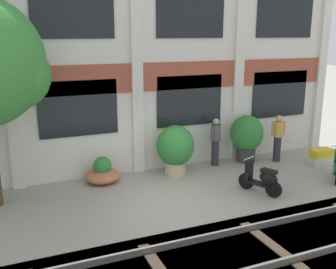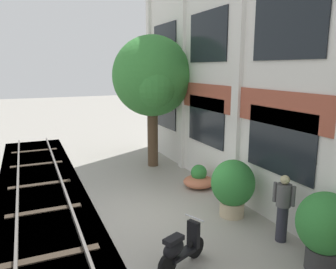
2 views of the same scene
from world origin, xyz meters
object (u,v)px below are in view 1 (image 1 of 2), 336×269
object	(u,v)px
resident_by_doorway	(215,140)
resident_near_plants	(278,137)
potted_plant_wide_bowl	(103,173)
potted_plant_glazed_jar	(175,148)
potted_plant_fluted_column	(247,136)
potted_plant_square_trough	(322,156)
scooter_second_parked	(262,179)

from	to	relation	value
resident_by_doorway	resident_near_plants	size ratio (longest dim) A/B	0.99
potted_plant_wide_bowl	potted_plant_glazed_jar	bearing A→B (deg)	-5.61
potted_plant_wide_bowl	potted_plant_fluted_column	bearing A→B (deg)	0.18
potted_plant_wide_bowl	resident_near_plants	xyz separation A→B (m)	(6.23, -0.40, 0.61)
potted_plant_fluted_column	resident_by_doorway	bearing A→B (deg)	177.79
potted_plant_wide_bowl	resident_by_doorway	size ratio (longest dim) A/B	0.65
potted_plant_fluted_column	potted_plant_wide_bowl	bearing A→B (deg)	-179.82
potted_plant_square_trough	resident_near_plants	bearing A→B (deg)	149.52
potted_plant_glazed_jar	resident_near_plants	world-z (taller)	resident_near_plants
potted_plant_glazed_jar	scooter_second_parked	size ratio (longest dim) A/B	1.25
scooter_second_parked	resident_by_doorway	distance (m)	2.75
resident_by_doorway	potted_plant_fluted_column	bearing A→B (deg)	60.34
scooter_second_parked	resident_near_plants	world-z (taller)	resident_near_plants
resident_by_doorway	resident_near_plants	xyz separation A→B (m)	(2.26, -0.46, 0.01)
potted_plant_wide_bowl	scooter_second_parked	xyz separation A→B (m)	(3.96, -2.64, 0.14)
potted_plant_square_trough	resident_by_doorway	size ratio (longest dim) A/B	0.57
potted_plant_wide_bowl	potted_plant_fluted_column	distance (m)	5.25
potted_plant_glazed_jar	scooter_second_parked	distance (m)	2.94
potted_plant_glazed_jar	scooter_second_parked	bearing A→B (deg)	-56.13
potted_plant_square_trough	potted_plant_glazed_jar	world-z (taller)	potted_plant_glazed_jar
potted_plant_square_trough	scooter_second_parked	distance (m)	3.90
resident_by_doorway	resident_near_plants	bearing A→B (deg)	50.95
potted_plant_glazed_jar	resident_by_doorway	size ratio (longest dim) A/B	0.98
scooter_second_parked	resident_by_doorway	xyz separation A→B (m)	(0.01, 2.71, 0.45)
potted_plant_wide_bowl	scooter_second_parked	size ratio (longest dim) A/B	0.82
scooter_second_parked	resident_by_doorway	world-z (taller)	resident_by_doorway
potted_plant_glazed_jar	potted_plant_fluted_column	bearing A→B (deg)	4.91
potted_plant_square_trough	scooter_second_parked	xyz separation A→B (m)	(-3.61, -1.46, 0.20)
potted_plant_glazed_jar	potted_plant_fluted_column	xyz separation A→B (m)	(2.87, 0.25, 0.05)
resident_near_plants	resident_by_doorway	bearing A→B (deg)	-91.57
potted_plant_wide_bowl	potted_plant_fluted_column	xyz separation A→B (m)	(5.21, 0.02, 0.66)
scooter_second_parked	resident_near_plants	xyz separation A→B (m)	(2.27, 2.24, 0.46)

